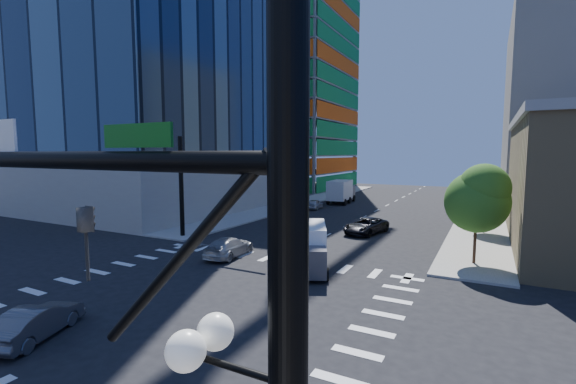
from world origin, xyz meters
The scene contains 14 objects.
ground centered at (0.00, 0.00, 0.00)m, with size 160.00×160.00×0.00m, color black.
road_markings centered at (0.00, 0.00, 0.01)m, with size 20.00×20.00×0.01m, color silver.
sidewalk_ne centered at (12.50, 40.00, 0.07)m, with size 5.00×60.00×0.15m, color gray.
sidewalk_nw centered at (-12.50, 40.00, 0.07)m, with size 5.00×60.00×0.15m, color gray.
construction_building centered at (-27.41, 61.93, 24.61)m, with size 25.16×34.50×70.60m.
signal_mast_nw centered at (-10.00, 11.50, 5.49)m, with size 10.20×0.40×9.00m.
tree_south centered at (12.63, 13.90, 4.69)m, with size 4.16×4.16×6.82m.
tree_north centered at (12.93, 25.90, 3.99)m, with size 3.54×3.52×5.78m.
car_nb_far centered at (2.97, 20.77, 0.75)m, with size 2.50×5.42×1.51m, color black.
car_sb_near centered at (-3.74, 8.07, 0.72)m, with size 2.00×4.93×1.43m, color #B4B4B4.
car_sb_mid centered at (-7.93, 33.40, 0.68)m, with size 1.60×3.98×1.35m, color #B1B3B9.
car_sb_cross centered at (-3.17, -5.99, 0.69)m, with size 1.47×4.21×1.39m, color #535258.
box_truck_near centered at (2.95, 7.70, 1.29)m, with size 4.46×6.02×2.91m.
box_truck_far centered at (-6.90, 41.41, 1.56)m, with size 3.33×6.90×3.52m.
Camera 1 is at (13.18, -14.70, 7.64)m, focal length 24.00 mm.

